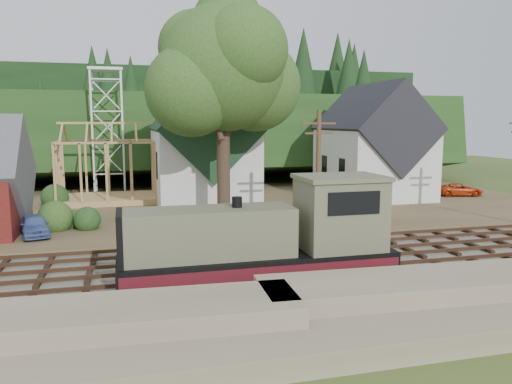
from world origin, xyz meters
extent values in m
plane|color=#384C1E|center=(0.00, 0.00, 0.00)|extent=(140.00, 140.00, 0.00)
cube|color=#7F7259|center=(0.00, -8.50, 0.00)|extent=(64.00, 5.00, 1.60)
cube|color=#726B5B|center=(0.00, 0.00, 0.08)|extent=(64.00, 11.00, 0.16)
cube|color=brown|center=(0.00, 18.00, 0.15)|extent=(64.00, 26.00, 0.30)
cube|color=#1E3F19|center=(0.00, 42.00, 0.00)|extent=(70.00, 28.96, 12.74)
cube|color=black|center=(0.00, 58.00, 0.00)|extent=(80.00, 20.00, 12.00)
cube|color=silver|center=(2.00, 20.00, 3.50)|extent=(8.00, 12.00, 6.40)
cube|color=#17331E|center=(2.00, 20.00, 6.70)|extent=(8.40, 12.96, 8.40)
cube|color=silver|center=(2.00, 14.00, 8.70)|extent=(2.40, 2.40, 4.00)
cone|color=#17331E|center=(2.00, 14.00, 12.00)|extent=(5.37, 5.37, 2.60)
cube|color=silver|center=(18.00, 19.00, 3.50)|extent=(8.00, 10.00, 6.40)
cube|color=black|center=(18.00, 19.00, 6.70)|extent=(8.40, 10.80, 8.40)
cube|color=tan|center=(-6.00, 22.00, 0.55)|extent=(8.00, 6.00, 0.50)
cube|color=tan|center=(-6.00, 22.00, 7.20)|extent=(8.00, 0.18, 0.18)
cube|color=silver|center=(-7.40, 26.60, 6.30)|extent=(0.18, 0.18, 12.00)
cube|color=silver|center=(-4.60, 26.60, 6.30)|extent=(0.18, 0.18, 12.00)
cube|color=silver|center=(-7.40, 29.40, 6.30)|extent=(0.18, 0.18, 12.00)
cube|color=silver|center=(-4.60, 29.40, 6.30)|extent=(0.18, 0.18, 12.00)
cube|color=silver|center=(-6.00, 28.00, 12.30)|extent=(3.20, 3.20, 0.25)
cylinder|color=#38281E|center=(2.00, 10.00, 4.30)|extent=(0.90, 0.90, 8.00)
sphere|color=#314E1D|center=(2.00, 10.00, 10.80)|extent=(8.40, 8.40, 8.40)
sphere|color=#314E1D|center=(4.50, 11.00, 9.80)|extent=(6.40, 6.40, 6.40)
sphere|color=#314E1D|center=(-0.20, 9.20, 9.30)|extent=(6.00, 6.00, 6.00)
cylinder|color=#4C331E|center=(7.00, 5.20, 4.00)|extent=(0.28, 0.28, 8.00)
cube|color=#4C331E|center=(7.00, 5.20, 7.20)|extent=(2.20, 0.12, 0.12)
cube|color=#4C331E|center=(7.00, 5.20, 6.60)|extent=(1.80, 0.12, 0.12)
cube|color=black|center=(1.03, -3.00, 0.33)|extent=(11.89, 2.48, 0.35)
cube|color=black|center=(1.03, -3.00, 1.06)|extent=(11.89, 2.87, 1.09)
cube|color=#585A41|center=(-1.15, -3.00, 2.64)|extent=(7.13, 2.28, 2.08)
cube|color=#585A41|center=(4.79, -3.00, 3.19)|extent=(3.57, 2.77, 3.17)
cube|color=#585A41|center=(4.79, -3.00, 4.82)|extent=(3.77, 2.97, 0.20)
cube|color=black|center=(4.79, -4.41, 3.88)|extent=(2.38, 0.06, 0.99)
cube|color=#501119|center=(1.03, -4.46, 1.06)|extent=(11.89, 0.04, 0.69)
cube|color=#501119|center=(1.03, -1.54, 1.06)|extent=(11.89, 0.04, 0.69)
cylinder|color=black|center=(0.04, -3.00, 3.78)|extent=(0.44, 0.44, 0.69)
imported|color=#526CB0|center=(-10.08, 9.23, 0.97)|extent=(2.50, 4.18, 1.33)
imported|color=red|center=(26.33, 17.20, 0.89)|extent=(4.56, 2.86, 1.17)
camera|label=1|loc=(-4.51, -23.42, 7.28)|focal=35.00mm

